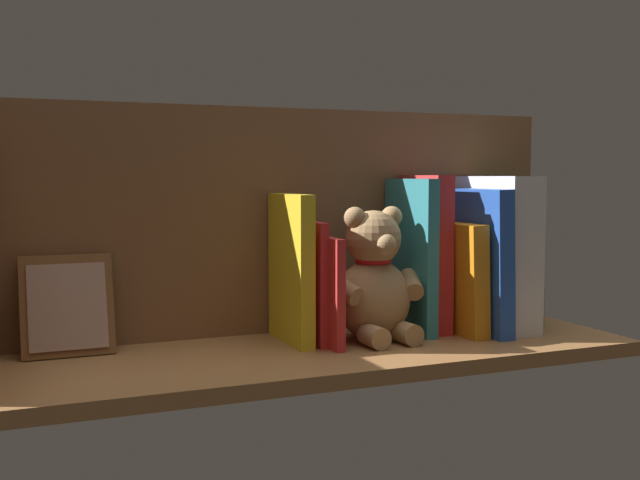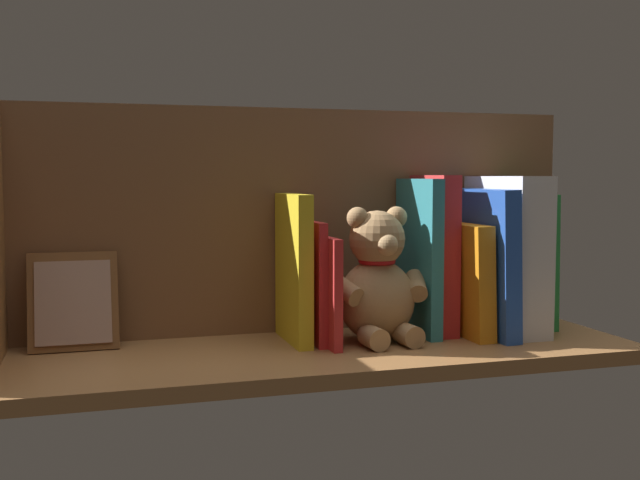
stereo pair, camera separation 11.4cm
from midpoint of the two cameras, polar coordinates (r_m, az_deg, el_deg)
ground_plane at (r=116.48cm, az=-2.83°, el=-8.50°), size 95.87×31.49×2.20cm
shelf_back_panel at (r=126.38cm, az=-4.94°, el=1.43°), size 95.87×1.50×36.62cm
book_0 at (r=137.67cm, az=11.98°, el=-1.32°), size 2.98×12.97×22.61cm
book_1 at (r=135.41cm, az=11.38°, el=-0.92°), size 1.49×14.90×24.89cm
dictionary_thick_white at (r=131.42cm, az=10.40°, el=-0.91°), size 6.11×18.77×25.62cm
book_2 at (r=128.47cm, az=8.68°, el=-1.48°), size 3.59×20.02×23.62cm
book_3 at (r=127.89cm, az=7.17°, el=-2.73°), size 3.61×18.19×18.12cm
book_4 at (r=127.96cm, az=5.27°, el=-0.97°), size 3.13×13.14×25.76cm
book_5 at (r=126.02cm, az=4.19°, el=-1.18°), size 2.06×14.45×25.19cm
teddy_bear at (r=119.77cm, az=1.33°, el=-3.11°), size 16.97×13.68×20.93cm
book_6 at (r=118.69cm, az=-2.84°, el=-3.65°), size 1.37×17.11×16.51cm
book_7 at (r=119.28cm, az=-3.90°, el=-3.08°), size 1.38×14.25×18.71cm
book_8 at (r=118.20cm, az=-4.94°, el=-2.14°), size 2.31×14.47×22.89cm
picture_frame_leaning at (r=117.61cm, az=-20.92°, el=-4.62°), size 12.84×5.14×14.49cm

